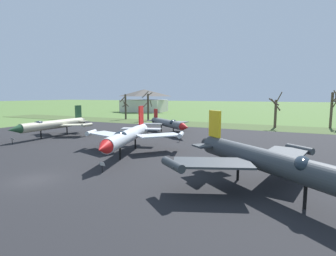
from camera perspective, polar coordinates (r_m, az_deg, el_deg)
The scene contains 15 objects.
ground_plane at distance 26.49m, azimuth -26.71°, elevation -9.94°, with size 600.00×600.00×0.00m, color #4C6B33.
asphalt_apron at distance 37.95m, azimuth -7.57°, elevation -4.21°, with size 77.98×52.77×0.05m, color black.
grass_verge_strip at distance 67.18m, azimuth 7.53°, elevation 0.71°, with size 137.98×12.00×0.06m, color #41532B.
jet_fighter_front_left at distance 50.90m, azimuth 0.03°, elevation 1.03°, with size 12.59×11.18×4.51m.
info_placard_front_left at distance 42.44m, azimuth 2.54°, elevation -2.16°, with size 0.49×0.32×0.98m.
jet_fighter_front_right at distance 21.33m, azimuth 20.97°, elevation -6.71°, with size 15.49×14.69×5.91m.
jet_fighter_rear_left at distance 51.32m, azimuth -23.33°, elevation 0.69°, with size 10.89×16.03×5.36m.
info_placard_rear_left at distance 46.69m, azimuth -30.30°, elevation -2.25°, with size 0.64×0.29×0.95m.
jet_fighter_rear_right at distance 33.70m, azimuth -8.53°, elevation -1.61°, with size 13.37×16.33×5.80m.
info_placard_rear_right at distance 26.40m, azimuth -13.87°, elevation -7.89°, with size 0.61×0.23×1.08m.
bare_tree_far_left at distance 82.10m, azimuth -9.10°, elevation 4.68°, with size 2.57×2.51×7.62m.
bare_tree_left_of_center at distance 76.37m, azimuth -4.31°, elevation 4.69°, with size 2.75×2.63×8.54m.
bare_tree_center at distance 64.90m, azimuth 21.96°, elevation 3.38°, with size 2.81×2.85×8.10m.
bare_tree_right_of_center at distance 69.85m, azimuth 31.64°, elevation 3.70°, with size 2.12×3.13×8.46m.
visitor_building at distance 119.32m, azimuth -5.10°, elevation 5.81°, with size 19.70×15.39×9.83m.
Camera 1 is at (20.22, -15.42, 7.41)m, focal length 28.58 mm.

